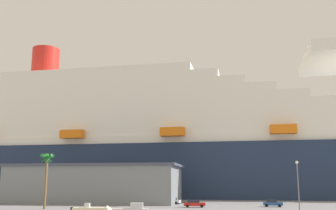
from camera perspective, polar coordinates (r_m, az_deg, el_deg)
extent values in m
plane|color=gray|center=(113.04, 2.44, -13.75)|extent=(600.00, 600.00, 0.00)
cube|color=#1E2D4C|center=(149.84, -5.00, -9.52)|extent=(251.96, 31.30, 18.40)
cube|color=white|center=(150.47, -4.93, -5.48)|extent=(221.73, 28.76, 2.82)
cube|color=white|center=(152.20, -6.75, -4.43)|extent=(208.42, 27.89, 2.82)
cube|color=white|center=(154.13, -8.51, -3.41)|extent=(201.24, 27.69, 2.82)
cube|color=white|center=(156.24, -10.23, -2.41)|extent=(189.57, 27.40, 2.82)
cube|color=white|center=(158.54, -11.90, -1.44)|extent=(180.34, 26.99, 2.82)
cube|color=white|center=(161.01, -13.51, -0.50)|extent=(174.80, 26.53, 2.82)
cube|color=white|center=(163.65, -15.08, 0.42)|extent=(164.02, 25.94, 2.82)
cube|color=white|center=(166.44, -16.59, 1.30)|extent=(154.13, 25.24, 2.82)
cube|color=white|center=(169.39, -18.05, 2.16)|extent=(146.26, 24.69, 2.82)
cube|color=white|center=(172.48, -19.47, 2.98)|extent=(137.36, 24.29, 2.82)
cylinder|color=red|center=(170.81, -17.10, 5.63)|extent=(10.95, 10.95, 12.50)
cube|color=orange|center=(141.95, -13.54, -4.08)|extent=(8.01, 3.23, 2.80)
cube|color=orange|center=(131.48, 0.65, -3.86)|extent=(8.01, 3.23, 2.80)
cube|color=orange|center=(130.05, 16.16, -3.34)|extent=(8.01, 3.23, 2.80)
cube|color=slate|center=(111.66, -10.21, -11.17)|extent=(44.75, 22.51, 9.55)
cube|color=#3F4759|center=(111.74, -10.12, -8.57)|extent=(46.54, 23.41, 0.60)
cube|color=silver|center=(66.83, -4.48, -14.15)|extent=(2.34, 2.21, 0.90)
cube|color=#26333F|center=(66.80, -3.89, -14.24)|extent=(0.43, 1.67, 0.63)
cube|color=beige|center=(67.79, -11.01, -14.58)|extent=(5.95, 2.92, 0.90)
cone|color=beige|center=(67.29, -8.19, -14.69)|extent=(1.50, 1.84, 1.64)
cube|color=silver|center=(67.85, -11.47, -13.88)|extent=(0.98, 1.14, 0.70)
cube|color=black|center=(68.39, -13.60, -14.44)|extent=(0.45, 0.56, 1.10)
cylinder|color=brown|center=(88.95, -17.08, -10.73)|extent=(0.51, 0.51, 10.27)
cone|color=#1E6628|center=(88.86, -16.67, -7.37)|extent=(1.00, 2.82, 2.36)
cone|color=#1E6628|center=(89.24, -16.65, -7.38)|extent=(2.53, 2.25, 2.44)
cone|color=#1E6628|center=(89.47, -16.84, -7.38)|extent=(2.99, 1.53, 2.03)
cone|color=#1E6628|center=(89.39, -17.05, -7.37)|extent=(1.74, 2.91, 2.17)
cone|color=#1E6628|center=(89.07, -17.15, -7.35)|extent=(2.03, 2.89, 2.04)
cone|color=#1E6628|center=(88.75, -17.03, -7.35)|extent=(2.97, 0.96, 2.03)
cone|color=#1E6628|center=(88.69, -16.83, -7.35)|extent=(2.66, 2.44, 2.03)
sphere|color=#1E6628|center=(89.08, -16.89, -7.43)|extent=(1.10, 1.10, 1.10)
cylinder|color=slate|center=(78.20, 18.14, -11.23)|extent=(0.20, 0.20, 8.84)
sphere|color=#F9F2CC|center=(78.28, 17.93, -7.81)|extent=(0.56, 0.56, 0.56)
cube|color=red|center=(91.36, 3.80, -13.97)|extent=(5.01, 2.61, 0.70)
cube|color=#1E232D|center=(91.32, 3.64, -13.58)|extent=(2.91, 2.07, 0.55)
cylinder|color=black|center=(92.37, 4.78, -14.14)|extent=(0.69, 0.33, 0.66)
cylinder|color=black|center=(90.55, 4.85, -14.21)|extent=(0.69, 0.33, 0.66)
cylinder|color=black|center=(92.23, 2.77, -14.17)|extent=(0.69, 0.33, 0.66)
cylinder|color=black|center=(90.41, 2.80, -14.24)|extent=(0.69, 0.33, 0.66)
cube|color=#264C99|center=(96.04, 14.79, -13.50)|extent=(4.47, 2.16, 0.70)
cube|color=#1E232D|center=(96.01, 14.64, -13.13)|extent=(2.56, 1.80, 0.55)
cylinder|color=black|center=(96.89, 15.69, -13.63)|extent=(0.68, 0.28, 0.66)
cylinder|color=black|center=(95.14, 15.67, -13.69)|extent=(0.68, 0.28, 0.66)
cylinder|color=black|center=(96.99, 13.95, -13.71)|extent=(0.68, 0.28, 0.66)
cylinder|color=black|center=(95.24, 13.90, -13.77)|extent=(0.68, 0.28, 0.66)
cube|color=silver|center=(104.82, 0.59, -13.61)|extent=(4.51, 2.53, 0.70)
cube|color=#1E232D|center=(104.87, 0.48, -13.26)|extent=(2.63, 2.04, 0.55)
cylinder|color=black|center=(105.24, 1.51, -13.78)|extent=(0.69, 0.33, 0.66)
cylinder|color=black|center=(103.50, 1.17, -13.83)|extent=(0.69, 0.33, 0.66)
cylinder|color=black|center=(106.19, 0.04, -13.76)|extent=(0.69, 0.33, 0.66)
cylinder|color=black|center=(104.47, -0.33, -13.81)|extent=(0.69, 0.33, 0.66)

